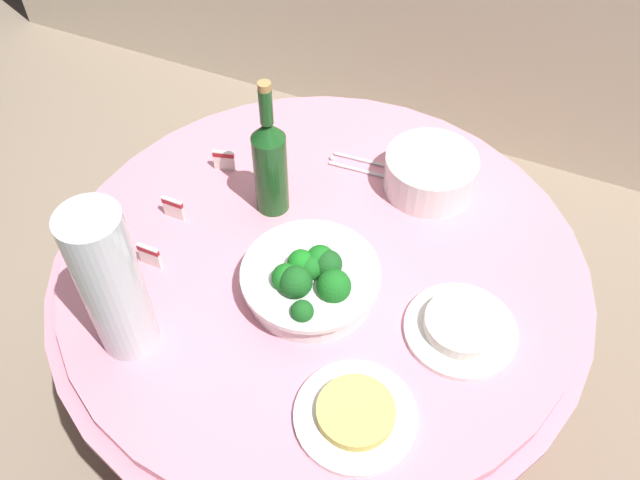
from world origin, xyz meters
The scene contains 12 objects.
ground_plane centered at (0.00, 0.00, 0.00)m, with size 6.00×6.00×0.00m, color gray.
buffet_table centered at (0.00, 0.00, 0.38)m, with size 1.16×1.16×0.74m.
broccoli_bowl centered at (0.02, -0.10, 0.79)m, with size 0.28×0.28×0.12m.
plate_stack centered at (0.15, 0.29, 0.79)m, with size 0.21×0.21×0.09m.
wine_bottle centered at (-0.16, 0.09, 0.87)m, with size 0.07×0.07×0.34m.
decorative_fruit_vase centered at (-0.25, -0.33, 0.89)m, with size 0.11×0.11×0.34m.
serving_tongs centered at (-0.02, 0.29, 0.74)m, with size 0.17×0.05×0.01m.
food_plate_noodles centered at (0.21, -0.31, 0.75)m, with size 0.22×0.22×0.03m.
food_plate_rice centered at (0.33, -0.06, 0.76)m, with size 0.22×0.22×0.04m.
label_placard_front centered at (-0.31, -0.17, 0.77)m, with size 0.05×0.01×0.05m.
label_placard_mid centered at (-0.32, 0.15, 0.77)m, with size 0.05×0.02×0.05m.
label_placard_rear centered at (-0.34, -0.03, 0.77)m, with size 0.05×0.01×0.05m.
Camera 1 is at (0.37, -0.84, 1.85)m, focal length 37.90 mm.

